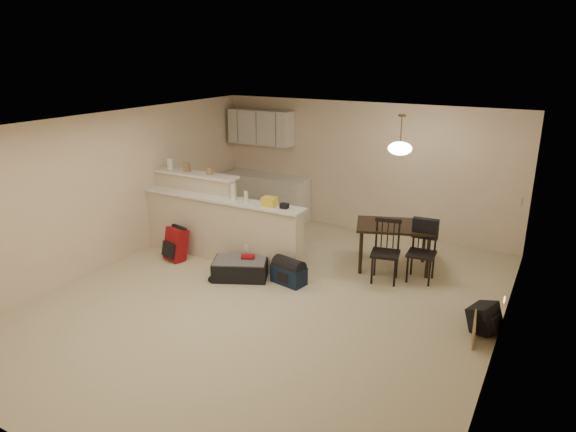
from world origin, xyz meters
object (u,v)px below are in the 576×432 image
Objects in this scene: pendant_lamp at (400,148)px; black_daypack at (484,318)px; dining_chair_near at (385,252)px; dining_chair_far at (422,252)px; suitcase at (240,269)px; red_backpack at (176,244)px; navy_duffel at (289,275)px; dining_table at (394,230)px.

black_daypack is (1.65, -1.35, -1.82)m from pendant_lamp.
dining_chair_near is 1.03× the size of dining_chair_far.
pendant_lamp is 0.74× the size of suitcase.
red_backpack is 2.14m from navy_duffel.
dining_chair_near reaches higher than dining_chair_far.
dining_table is 1.48× the size of dining_chair_far.
pendant_lamp reaches higher than suitcase.
black_daypack is (2.85, 0.00, 0.03)m from navy_duffel.
dining_chair_near reaches higher than black_daypack.
red_backpack is at bearing -177.45° from dining_chair_near.
dining_chair_near is at bearing 0.12° from suitcase.
dining_chair_far is (0.53, -0.28, -1.52)m from pendant_lamp.
pendant_lamp is at bearing 59.96° from navy_duffel.
dining_chair_far is at bearing 63.99° from black_daypack.
pendant_lamp is at bearing 68.53° from black_daypack.
pendant_lamp is at bearing 83.16° from dining_chair_near.
red_backpack is (-1.36, 0.08, 0.13)m from suitcase.
dining_table is 1.67× the size of suitcase.
dining_chair_far is at bearing 1.17° from suitcase.
navy_duffel is at bearing -131.63° from pendant_lamp.
black_daypack is at bearing -22.62° from suitcase.
suitcase is (-1.97, -1.53, -0.52)m from dining_table.
navy_duffel is at bearing 107.81° from black_daypack.
dining_table is at bearing 37.44° from red_backpack.
dining_chair_far is 4.04m from red_backpack.
dining_chair_near is 1.86× the size of navy_duffel.
dining_chair_far is at bearing 18.66° from dining_chair_near.
dining_table is at bearing 59.96° from navy_duffel.
dining_chair_far is 2.81m from suitcase.
dining_chair_far is at bearing 43.42° from navy_duffel.
suitcase is at bearing 110.65° from black_daypack.
dining_chair_near is 0.56m from dining_chair_far.
dining_chair_far reaches higher than black_daypack.
dining_table is 2.19m from black_daypack.
dining_chair_far is at bearing -27.43° from pendant_lamp.
pendant_lamp reaches higher than black_daypack.
red_backpack is (-3.39, -0.89, -0.21)m from dining_chair_near.
pendant_lamp reaches higher than red_backpack.
red_backpack is 1.06× the size of navy_duffel.
suitcase is (-1.97, -1.53, -1.85)m from pendant_lamp.
navy_duffel is at bearing -152.38° from dining_chair_far.
dining_table reaches higher than black_daypack.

